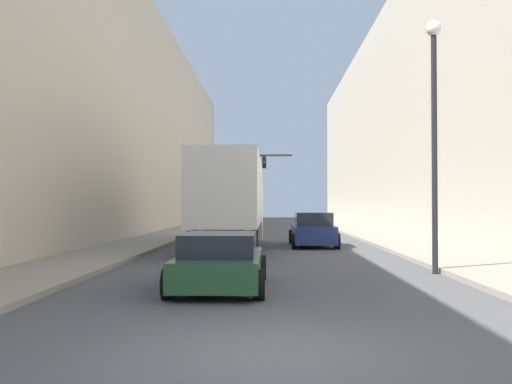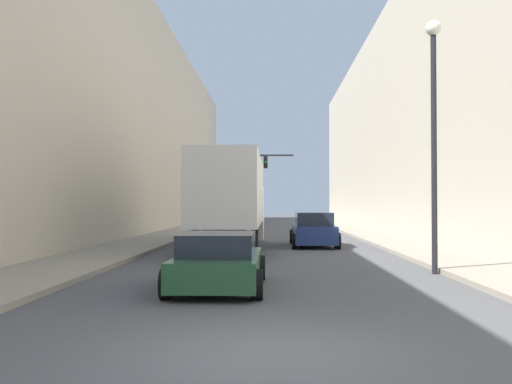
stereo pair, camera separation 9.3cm
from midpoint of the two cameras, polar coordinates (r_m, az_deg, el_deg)
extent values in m
plane|color=#4C4C4F|center=(7.68, 1.19, -16.04)|extent=(200.00, 200.00, 0.00)
cube|color=gray|center=(37.98, 10.89, -4.04)|extent=(2.94, 80.00, 0.15)
cube|color=gray|center=(37.99, -8.08, -4.05)|extent=(2.94, 80.00, 0.15)
cube|color=#BCB29E|center=(39.34, 17.33, 7.28)|extent=(6.00, 80.00, 15.47)
cube|color=beige|center=(39.35, -14.53, 7.19)|extent=(6.00, 80.00, 15.37)
cube|color=silver|center=(24.93, -2.63, 0.10)|extent=(2.56, 11.55, 2.87)
cube|color=black|center=(24.94, -2.63, -3.54)|extent=(1.28, 11.55, 0.24)
cube|color=silver|center=(32.06, -1.72, -2.08)|extent=(2.56, 2.73, 2.95)
cylinder|color=black|center=(20.54, -6.72, -5.29)|extent=(0.25, 1.00, 1.00)
cylinder|color=black|center=(20.35, -0.36, -5.34)|extent=(0.25, 1.00, 1.00)
cylinder|color=black|center=(21.73, -6.26, -5.07)|extent=(0.25, 1.00, 1.00)
cylinder|color=black|center=(21.54, -0.26, -5.11)|extent=(0.25, 1.00, 1.00)
cylinder|color=black|center=(32.17, -3.74, -3.82)|extent=(0.25, 1.00, 1.00)
cylinder|color=black|center=(32.04, 0.30, -3.83)|extent=(0.25, 1.00, 1.00)
cube|color=#234C2D|center=(13.41, -3.78, -7.54)|extent=(1.86, 4.37, 0.62)
cube|color=#1E232D|center=(13.15, -3.87, -5.21)|extent=(1.63, 2.40, 0.50)
cylinder|color=black|center=(15.01, -6.82, -7.50)|extent=(0.25, 0.64, 0.64)
cylinder|color=black|center=(14.86, 0.34, -7.57)|extent=(0.25, 0.64, 0.64)
cylinder|color=black|center=(12.00, -8.96, -9.08)|extent=(0.25, 0.64, 0.64)
cylinder|color=black|center=(11.81, 0.05, -9.22)|extent=(0.25, 0.64, 0.64)
cube|color=navy|center=(26.82, 5.58, -4.14)|extent=(1.84, 4.86, 0.79)
cube|color=#1E232D|center=(26.55, 5.61, -2.68)|extent=(1.62, 2.67, 0.59)
cylinder|color=black|center=(28.50, 3.48, -4.45)|extent=(0.25, 0.70, 0.70)
cylinder|color=black|center=(28.63, 7.17, -4.43)|extent=(0.25, 0.70, 0.70)
cylinder|color=black|center=(24.95, 3.77, -4.91)|extent=(0.25, 0.70, 0.70)
cylinder|color=black|center=(25.10, 7.98, -4.88)|extent=(0.25, 0.70, 0.70)
cylinder|color=black|center=(42.54, -4.83, 0.11)|extent=(0.20, 0.20, 5.89)
cube|color=black|center=(42.45, -0.64, 3.68)|extent=(6.22, 0.12, 0.12)
cube|color=black|center=(42.46, -2.04, 2.99)|extent=(0.30, 0.24, 0.90)
sphere|color=red|center=(42.33, -2.05, 3.01)|extent=(0.18, 0.18, 0.18)
cube|color=black|center=(42.39, 0.76, 3.00)|extent=(0.30, 0.24, 0.90)
sphere|color=green|center=(42.25, 0.76, 3.01)|extent=(0.18, 0.18, 0.18)
cylinder|color=black|center=(16.88, 17.27, 3.72)|extent=(0.16, 0.16, 6.80)
sphere|color=silver|center=(17.54, 17.19, 15.36)|extent=(0.44, 0.44, 0.44)
camera|label=1|loc=(0.05, -90.13, 0.00)|focal=40.00mm
camera|label=2|loc=(0.05, 89.87, 0.00)|focal=40.00mm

